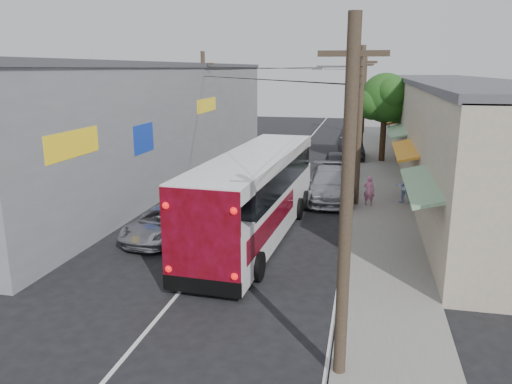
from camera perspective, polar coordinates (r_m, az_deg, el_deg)
ground at (r=15.20m, az=-10.62°, el=-13.35°), size 120.00×120.00×0.00m
sidewalk at (r=33.10m, az=13.85°, el=1.61°), size 3.00×80.00×0.12m
building_right at (r=35.00m, az=21.50°, el=6.84°), size 7.09×40.00×6.25m
building_left at (r=33.60m, az=-12.42°, el=8.08°), size 7.20×36.00×7.25m
utility_poles at (r=32.90m, az=8.31°, el=8.97°), size 11.80×45.28×8.00m
street_tree at (r=38.47m, az=14.65°, el=10.19°), size 4.40×4.00×6.60m
coach_bus at (r=20.68m, az=0.00°, el=-0.25°), size 3.36×12.44×3.55m
jeepney at (r=21.16m, az=-10.40°, el=-3.48°), size 2.66×4.93×1.31m
parked_suv at (r=27.12m, az=8.47°, el=0.87°), size 2.84×5.98×1.68m
parked_car_mid at (r=33.24m, az=9.26°, el=3.15°), size 2.15×4.70×1.56m
parked_car_far at (r=39.85m, az=10.80°, el=4.88°), size 2.29×4.96×1.58m
pedestrian_near at (r=25.94m, az=12.80°, el=0.17°), size 0.61×0.46×1.53m
pedestrian_far at (r=26.94m, az=16.54°, el=0.68°), size 0.97×0.82×1.74m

